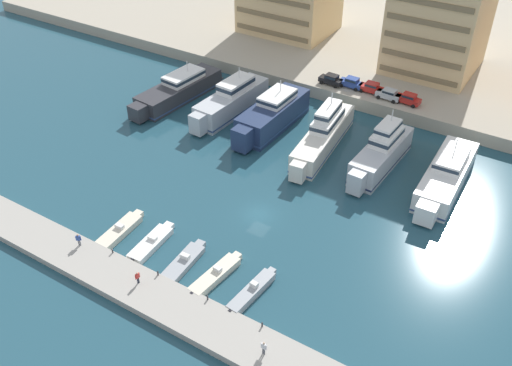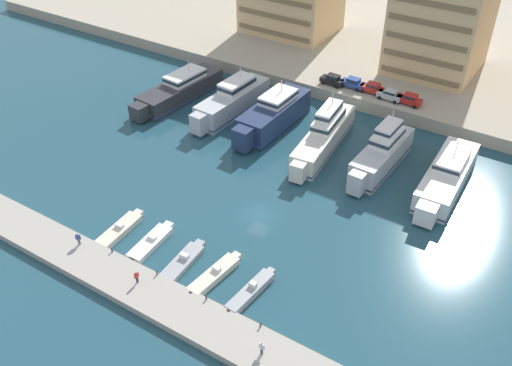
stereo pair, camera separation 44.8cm
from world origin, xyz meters
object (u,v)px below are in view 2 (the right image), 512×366
Objects in this scene: motorboat_white_left at (151,242)px; motorboat_grey_center at (251,291)px; motorboat_cream_center_left at (215,275)px; car_blue_left at (353,83)px; yacht_white_center_right at (446,176)px; car_red_mid_left at (373,88)px; yacht_ivory_center_left at (324,135)px; yacht_silver_center at (382,153)px; pedestrian_far_side at (137,276)px; motorboat_cream_far_left at (118,231)px; yacht_navy_mid_left at (273,115)px; car_red_center at (410,99)px; car_silver_center_left at (390,94)px; pedestrian_near_edge at (262,347)px; car_black_far_left at (332,79)px; yacht_charcoal_far_left at (180,90)px; yacht_silver_left at (232,101)px; motorboat_grey_mid_left at (184,261)px; pedestrian_mid_deck at (78,238)px.

motorboat_white_left is 14.61m from motorboat_grey_center.
car_blue_left reaches higher than motorboat_cream_center_left.
yacht_white_center_right reaches higher than car_red_mid_left.
yacht_ivory_center_left is 16.42m from car_red_mid_left.
pedestrian_far_side is (-13.84, -36.41, -0.62)m from yacht_silver_center.
motorboat_cream_far_left is (-31.38, -31.19, -1.42)m from yacht_white_center_right.
motorboat_cream_far_left is at bearing -95.52° from yacht_navy_mid_left.
car_red_mid_left is (13.42, 47.64, 2.75)m from motorboat_cream_far_left.
car_blue_left and car_red_center have the same top height.
car_red_mid_left is 0.98× the size of car_silver_center_left.
car_silver_center_left is at bearing 75.38° from motorboat_white_left.
motorboat_cream_far_left is 25.67m from pedestrian_near_edge.
car_black_far_left reaches higher than pedestrian_far_side.
yacht_silver_left is (10.43, 0.82, 0.48)m from yacht_charcoal_far_left.
car_black_far_left reaches higher than motorboat_grey_mid_left.
pedestrian_mid_deck reaches higher than pedestrian_far_side.
yacht_ivory_center_left is 38.67m from pedestrian_mid_deck.
motorboat_cream_far_left is at bearing -109.73° from car_silver_center_left.
yacht_navy_mid_left is at bearing 97.65° from pedestrian_far_side.
motorboat_cream_center_left is 1.98× the size of car_silver_center_left.
yacht_ivory_center_left is at bearing 67.88° from pedestrian_mid_deck.
motorboat_cream_far_left is 2.10× the size of car_red_mid_left.
motorboat_cream_center_left is at bearing -118.67° from yacht_white_center_right.
yacht_silver_center is at bearing -3.99° from yacht_navy_mid_left.
yacht_navy_mid_left reaches higher than motorboat_cream_center_left.
motorboat_grey_mid_left is (-21.27, -30.98, -1.46)m from yacht_white_center_right.
yacht_silver_left is at bearing 127.05° from motorboat_grey_center.
car_silver_center_left and car_red_center have the same top height.
car_silver_center_left is (-14.55, 15.73, 1.33)m from yacht_white_center_right.
car_black_far_left is at bearing 109.24° from pedestrian_near_edge.
car_red_center is (0.71, 46.76, 2.70)m from motorboat_grey_center.
motorboat_cream_center_left is (9.75, -0.32, 0.06)m from motorboat_white_left.
yacht_white_center_right reaches higher than pedestrian_far_side.
pedestrian_near_edge is at bearing -32.34° from motorboat_cream_center_left.
car_silver_center_left is at bearing 33.16° from yacht_silver_left.
pedestrian_near_edge is at bearing -43.38° from yacht_charcoal_far_left.
pedestrian_far_side is (1.82, -52.32, -1.33)m from car_black_far_left.
yacht_silver_left reaches higher than pedestrian_near_edge.
motorboat_white_left is (-7.92, -30.60, -1.87)m from yacht_ivory_center_left.
motorboat_grey_center is 4.62× the size of pedestrian_near_edge.
motorboat_grey_center is (-2.64, -30.50, -1.98)m from yacht_silver_center.
pedestrian_far_side is at bearing -137.26° from motorboat_cream_center_left.
motorboat_grey_mid_left is 4.41m from motorboat_cream_center_left.
car_red_mid_left is at bearing 56.23° from yacht_navy_mid_left.
car_red_center reaches higher than motorboat_grey_mid_left.
yacht_silver_center reaches higher than yacht_ivory_center_left.
motorboat_grey_center is 21.86m from pedestrian_mid_deck.
motorboat_grey_center is (-12.00, -30.78, -1.36)m from yacht_white_center_right.
motorboat_white_left is 0.94× the size of motorboat_cream_center_left.
yacht_navy_mid_left is 4.35× the size of car_silver_center_left.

